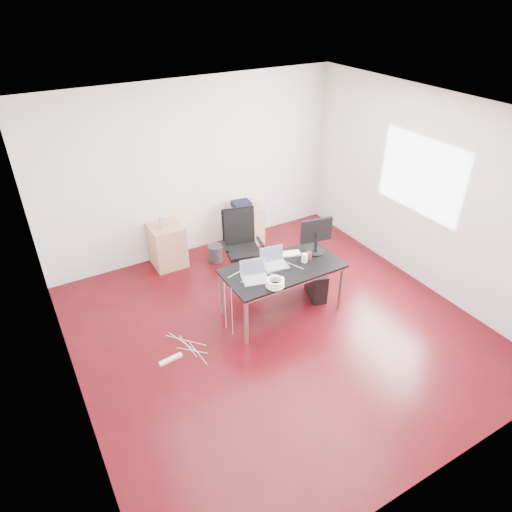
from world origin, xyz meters
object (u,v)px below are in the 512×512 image
pc_tower (316,283)px  filing_cabinet_right (246,224)px  office_chair (241,242)px  desk (282,271)px  filing_cabinet_left (167,245)px

pc_tower → filing_cabinet_right: bearing=111.1°
pc_tower → office_chair: bearing=141.8°
desk → pc_tower: (0.63, 0.04, -0.46)m
office_chair → filing_cabinet_left: 1.27m
filing_cabinet_right → pc_tower: filing_cabinet_right is taller
office_chair → filing_cabinet_left: size_ratio=1.54×
filing_cabinet_left → pc_tower: bearing=-50.7°
desk → pc_tower: 0.78m
desk → filing_cabinet_left: desk is taller
office_chair → filing_cabinet_right: office_chair is taller
desk → pc_tower: desk is taller
filing_cabinet_right → filing_cabinet_left: bearing=180.0°
desk → office_chair: size_ratio=1.48×
desk → filing_cabinet_left: 2.17m
desk → filing_cabinet_right: desk is taller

